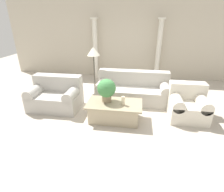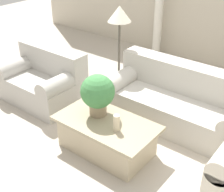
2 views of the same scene
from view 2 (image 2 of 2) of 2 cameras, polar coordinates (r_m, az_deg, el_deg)
The scene contains 8 objects.
ground_plane at distance 4.44m, azimuth 4.50°, elevation -7.08°, with size 16.00×16.00×0.00m, color #BCB2A3.
sofa_long at distance 4.63m, azimuth 11.81°, elevation -0.91°, with size 2.07×0.86×0.85m.
loveseat at distance 5.24m, azimuth -12.34°, elevation 2.88°, with size 1.31×0.86×0.85m.
coffee_table at distance 4.03m, azimuth -1.02°, elevation -7.25°, with size 1.29×0.73×0.44m.
potted_plant at distance 3.89m, azimuth -2.64°, elevation 0.57°, with size 0.44×0.44×0.55m.
pillar_candle at distance 3.70m, azimuth 0.82°, elevation -4.93°, with size 0.08×0.08×0.21m.
floor_lamp at distance 4.93m, azimuth 1.37°, elevation 13.90°, with size 0.37×0.37×1.52m.
column_left at distance 6.75m, azimuth 8.67°, elevation 16.63°, with size 0.25×0.25×2.28m.
Camera 2 is at (1.93, -3.00, 2.64)m, focal length 50.00 mm.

